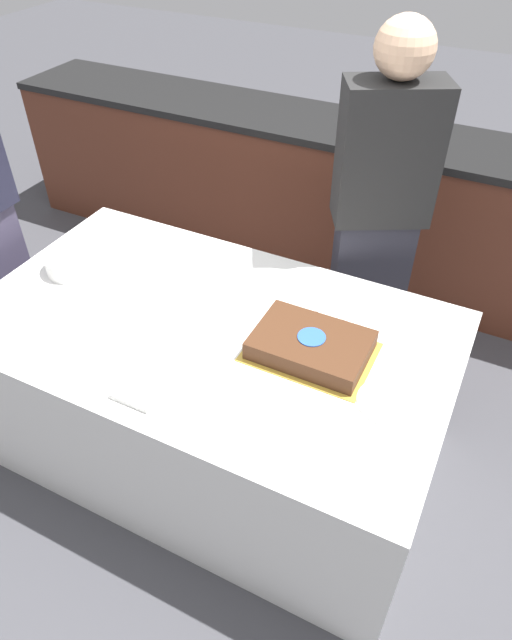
{
  "coord_description": "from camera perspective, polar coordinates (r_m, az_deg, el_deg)",
  "views": [
    {
      "loc": [
        0.9,
        -1.38,
        2.15
      ],
      "look_at": [
        0.2,
        0.0,
        0.83
      ],
      "focal_mm": 32.0,
      "sensor_mm": 36.0,
      "label": 1
    }
  ],
  "objects": [
    {
      "name": "ground_plane",
      "position": [
        2.71,
        -3.94,
        -12.13
      ],
      "size": [
        14.0,
        14.0,
        0.0
      ],
      "primitive_type": "plane",
      "color": "#424247"
    },
    {
      "name": "back_counter",
      "position": [
        3.56,
        8.94,
        11.69
      ],
      "size": [
        4.4,
        0.58,
        0.92
      ],
      "color": "#5B2D1E",
      "rests_on": "ground_plane"
    },
    {
      "name": "dining_table",
      "position": [
        2.43,
        -4.33,
        -6.93
      ],
      "size": [
        1.85,
        1.08,
        0.73
      ],
      "color": "silver",
      "rests_on": "ground_plane"
    },
    {
      "name": "cake",
      "position": [
        2.04,
        5.51,
        -2.52
      ],
      "size": [
        0.45,
        0.32,
        0.08
      ],
      "color": "gold",
      "rests_on": "dining_table"
    },
    {
      "name": "plate_stack",
      "position": [
        2.55,
        -17.94,
        5.46
      ],
      "size": [
        0.22,
        0.22,
        0.07
      ],
      "color": "white",
      "rests_on": "dining_table"
    },
    {
      "name": "side_plate_near_cake",
      "position": [
        2.29,
        8.25,
        1.77
      ],
      "size": [
        0.21,
        0.21,
        0.0
      ],
      "color": "white",
      "rests_on": "dining_table"
    },
    {
      "name": "side_plate_right_edge",
      "position": [
        1.94,
        13.2,
        -8.01
      ],
      "size": [
        0.21,
        0.21,
        0.0
      ],
      "color": "white",
      "rests_on": "dining_table"
    },
    {
      "name": "utensil_pile",
      "position": [
        1.94,
        -11.96,
        -7.35
      ],
      "size": [
        0.15,
        0.09,
        0.02
      ],
      "color": "white",
      "rests_on": "dining_table"
    },
    {
      "name": "person_cutting_cake",
      "position": [
        2.54,
        12.06,
        9.69
      ],
      "size": [
        0.44,
        0.36,
        1.69
      ],
      "rotation": [
        0.0,
        0.0,
        -2.65
      ],
      "color": "#282833",
      "rests_on": "ground_plane"
    }
  ]
}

